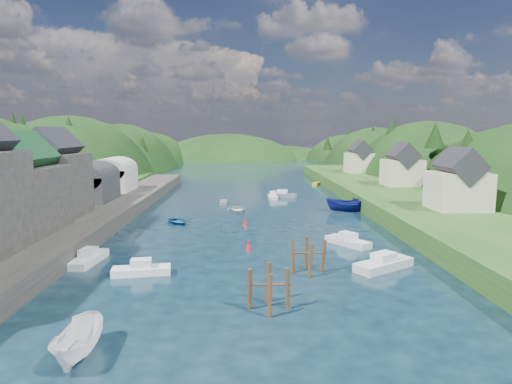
{
  "coord_description": "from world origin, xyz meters",
  "views": [
    {
      "loc": [
        -1.69,
        -34.12,
        12.73
      ],
      "look_at": [
        0.0,
        28.0,
        4.0
      ],
      "focal_mm": 30.0,
      "sensor_mm": 36.0,
      "label": 1
    }
  ],
  "objects_px": {
    "piling_cluster_near": "(269,292)",
    "channel_buoy_near": "(248,245)",
    "channel_buoy_far": "(245,222)",
    "piling_cluster_far": "(308,259)"
  },
  "relations": [
    {
      "from": "channel_buoy_far",
      "to": "piling_cluster_near",
      "type": "bearing_deg",
      "value": -86.64
    },
    {
      "from": "piling_cluster_near",
      "to": "channel_buoy_near",
      "type": "bearing_deg",
      "value": 94.82
    },
    {
      "from": "piling_cluster_near",
      "to": "piling_cluster_far",
      "type": "height_order",
      "value": "piling_cluster_near"
    },
    {
      "from": "piling_cluster_near",
      "to": "channel_buoy_far",
      "type": "distance_m",
      "value": 28.27
    },
    {
      "from": "piling_cluster_far",
      "to": "channel_buoy_far",
      "type": "relative_size",
      "value": 3.31
    },
    {
      "from": "piling_cluster_near",
      "to": "channel_buoy_far",
      "type": "bearing_deg",
      "value": 93.36
    },
    {
      "from": "channel_buoy_near",
      "to": "channel_buoy_far",
      "type": "bearing_deg",
      "value": 91.47
    },
    {
      "from": "channel_buoy_near",
      "to": "piling_cluster_near",
      "type": "bearing_deg",
      "value": -85.18
    },
    {
      "from": "piling_cluster_near",
      "to": "channel_buoy_far",
      "type": "height_order",
      "value": "piling_cluster_near"
    },
    {
      "from": "channel_buoy_near",
      "to": "channel_buoy_far",
      "type": "distance_m",
      "value": 12.37
    }
  ]
}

